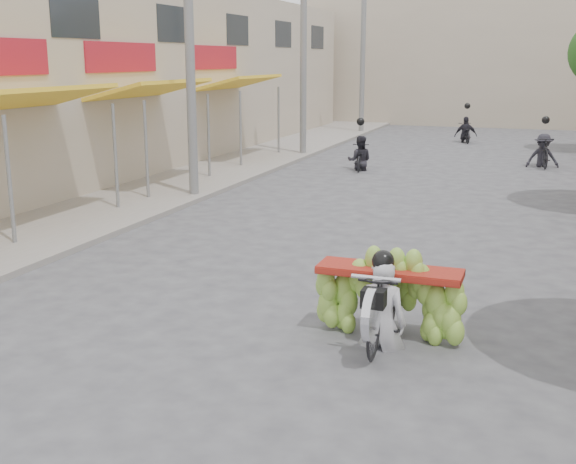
# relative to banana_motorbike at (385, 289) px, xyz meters

# --- Properties ---
(sidewalk_left) EXTENTS (4.00, 60.00, 0.12)m
(sidewalk_left) POSITION_rel_banana_motorbike_xyz_m (-8.40, 11.05, -0.65)
(sidewalk_left) COLOR gray
(sidewalk_left) RESTS_ON ground
(shophouse_row_left) EXTENTS (9.77, 40.00, 6.00)m
(shophouse_row_left) POSITION_rel_banana_motorbike_xyz_m (-13.38, 10.02, 2.29)
(shophouse_row_left) COLOR #B5A58F
(shophouse_row_left) RESTS_ON ground
(far_building) EXTENTS (20.00, 6.00, 7.00)m
(far_building) POSITION_rel_banana_motorbike_xyz_m (-1.40, 34.05, 2.79)
(far_building) COLOR #B5A58F
(far_building) RESTS_ON ground
(utility_pole_mid) EXTENTS (0.60, 0.24, 8.00)m
(utility_pole_mid) POSITION_rel_banana_motorbike_xyz_m (-6.80, 8.05, 3.32)
(utility_pole_mid) COLOR slate
(utility_pole_mid) RESTS_ON ground
(utility_pole_far) EXTENTS (0.60, 0.24, 8.00)m
(utility_pole_far) POSITION_rel_banana_motorbike_xyz_m (-6.80, 17.05, 3.32)
(utility_pole_far) COLOR slate
(utility_pole_far) RESTS_ON ground
(utility_pole_back) EXTENTS (0.60, 0.24, 8.00)m
(utility_pole_back) POSITION_rel_banana_motorbike_xyz_m (-6.80, 26.05, 3.32)
(utility_pole_back) COLOR slate
(utility_pole_back) RESTS_ON ground
(banana_motorbike) EXTENTS (2.20, 1.86, 2.13)m
(banana_motorbike) POSITION_rel_banana_motorbike_xyz_m (0.00, 0.00, 0.00)
(banana_motorbike) COLOR black
(banana_motorbike) RESTS_ON ground
(bg_motorbike_a) EXTENTS (0.86, 1.51, 1.95)m
(bg_motorbike_a) POSITION_rel_banana_motorbike_xyz_m (-3.91, 14.28, 0.07)
(bg_motorbike_a) COLOR black
(bg_motorbike_a) RESTS_ON ground
(bg_motorbike_b) EXTENTS (1.14, 1.88, 1.95)m
(bg_motorbike_b) POSITION_rel_banana_motorbike_xyz_m (1.73, 16.94, 0.12)
(bg_motorbike_b) COLOR black
(bg_motorbike_b) RESTS_ON ground
(bg_motorbike_c) EXTENTS (1.08, 1.55, 1.95)m
(bg_motorbike_c) POSITION_rel_banana_motorbike_xyz_m (-1.52, 23.63, 0.12)
(bg_motorbike_c) COLOR black
(bg_motorbike_c) RESTS_ON ground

